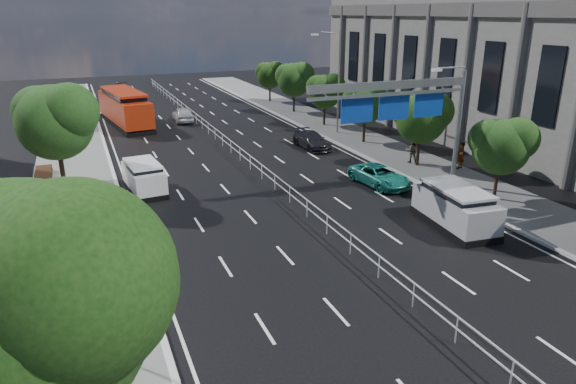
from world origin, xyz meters
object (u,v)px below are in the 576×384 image
parked_car_dark (312,140)px  pedestrian_b (412,150)px  red_bus (125,107)px  parked_car_teal (379,176)px  white_minivan (144,177)px  silver_minivan (455,207)px  near_car_silver (183,114)px  pedestrian_a (461,155)px  toilet_sign (91,283)px  overhead_gantry (406,102)px  near_car_dark (121,86)px

parked_car_dark → pedestrian_b: size_ratio=2.52×
red_bus → parked_car_teal: (12.97, -25.37, -1.13)m
white_minivan → silver_minivan: (13.97, -11.62, 0.12)m
near_car_silver → silver_minivan: (7.50, -31.98, 0.31)m
pedestrian_a → pedestrian_b: bearing=-71.7°
parked_car_teal → toilet_sign: bearing=-152.4°
overhead_gantry → white_minivan: size_ratio=2.30×
silver_minivan → red_bus: bearing=117.4°
near_car_dark → silver_minivan: silver_minivan is taller
near_car_dark → parked_car_dark: near_car_dark is taller
pedestrian_b → toilet_sign: bearing=63.7°
toilet_sign → near_car_dark: bearing=84.1°
white_minivan → red_bus: 20.97m
overhead_gantry → toilet_sign: bearing=-150.4°
white_minivan → near_car_silver: bearing=66.7°
red_bus → near_car_silver: 5.59m
silver_minivan → pedestrian_a: size_ratio=2.80×
toilet_sign → near_car_silver: toilet_sign is taller
silver_minivan → pedestrian_b: bearing=71.4°
white_minivan → near_car_silver: 21.37m
parked_car_teal → overhead_gantry: bearing=-89.9°
red_bus → pedestrian_a: bearing=-59.2°
silver_minivan → near_car_silver: bearing=108.9°
white_minivan → near_car_dark: white_minivan is taller
toilet_sign → pedestrian_a: bearing=27.5°
red_bus → near_car_dark: bearing=77.7°
toilet_sign → near_car_silver: 38.19m
pedestrian_a → pedestrian_b: 3.38m
red_bus → white_minivan: bearing=-100.7°
silver_minivan → parked_car_teal: 7.19m
parked_car_dark → pedestrian_a: pedestrian_a is taller
red_bus → near_car_silver: size_ratio=2.70×
overhead_gantry → pedestrian_a: (6.66, 2.61, -4.53)m
toilet_sign → red_bus: toilet_sign is taller
toilet_sign → pedestrian_b: (22.15, 15.22, -1.92)m
white_minivan → pedestrian_b: size_ratio=2.51×
red_bus → parked_car_dark: 19.96m
white_minivan → pedestrian_a: bearing=-15.9°
toilet_sign → overhead_gantry: size_ratio=0.42×
pedestrian_b → near_car_silver: bearing=-31.3°
toilet_sign → near_car_dark: toilet_sign is taller
overhead_gantry → silver_minivan: (-0.24, -5.23, -4.57)m
pedestrian_b → overhead_gantry: bearing=78.4°
red_bus → parked_car_dark: (12.97, -15.14, -1.11)m
white_minivan → overhead_gantry: bearing=-29.9°
white_minivan → near_car_silver: white_minivan is taller
toilet_sign → red_bus: 37.65m
toilet_sign → silver_minivan: bearing=15.4°
parked_car_teal → pedestrian_b: bearing=27.5°
pedestrian_b → silver_minivan: bearing=94.9°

